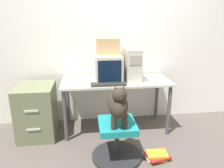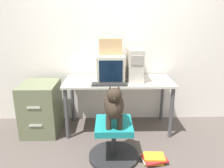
{
  "view_description": "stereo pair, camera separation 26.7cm",
  "coord_description": "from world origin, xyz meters",
  "views": [
    {
      "loc": [
        -0.41,
        -2.56,
        1.58
      ],
      "look_at": [
        -0.1,
        -0.03,
        0.79
      ],
      "focal_mm": 35.0,
      "sensor_mm": 36.0,
      "label": 1
    },
    {
      "loc": [
        -0.15,
        -2.58,
        1.58
      ],
      "look_at": [
        -0.1,
        -0.03,
        0.79
      ],
      "focal_mm": 35.0,
      "sensor_mm": 36.0,
      "label": 2
    }
  ],
  "objects": [
    {
      "name": "filing_cabinet",
      "position": [
        -1.09,
        0.26,
        0.36
      ],
      "size": [
        0.48,
        0.59,
        0.71
      ],
      "color": "#6B7251",
      "rests_on": "ground_plane"
    },
    {
      "name": "ground_plane",
      "position": [
        0.0,
        0.0,
        0.0
      ],
      "size": [
        12.0,
        12.0,
        0.0
      ],
      "primitive_type": "plane",
      "color": "#564C47"
    },
    {
      "name": "office_chair",
      "position": [
        -0.08,
        -0.39,
        0.21
      ],
      "size": [
        0.58,
        0.58,
        0.45
      ],
      "color": "#262628",
      "rests_on": "ground_plane"
    },
    {
      "name": "keyboard",
      "position": [
        -0.13,
        0.09,
        0.75
      ],
      "size": [
        0.46,
        0.15,
        0.03
      ],
      "color": "#2D2D2D",
      "rests_on": "desk"
    },
    {
      "name": "wall_back",
      "position": [
        0.0,
        0.68,
        1.3
      ],
      "size": [
        8.0,
        0.05,
        2.6
      ],
      "color": "white",
      "rests_on": "ground_plane"
    },
    {
      "name": "pc_tower",
      "position": [
        0.22,
        0.35,
        0.96
      ],
      "size": [
        0.2,
        0.47,
        0.43
      ],
      "color": "beige",
      "rests_on": "desk"
    },
    {
      "name": "crt_monitor",
      "position": [
        -0.11,
        0.35,
        0.92
      ],
      "size": [
        0.36,
        0.49,
        0.36
      ],
      "color": "beige",
      "rests_on": "desk"
    },
    {
      "name": "dog",
      "position": [
        -0.08,
        -0.43,
        0.69
      ],
      "size": [
        0.21,
        0.45,
        0.47
      ],
      "color": "#33281E",
      "rests_on": "office_chair"
    },
    {
      "name": "desk",
      "position": [
        0.0,
        0.31,
        0.65
      ],
      "size": [
        1.49,
        0.62,
        0.74
      ],
      "color": "beige",
      "rests_on": "ground_plane"
    },
    {
      "name": "computer_mouse",
      "position": [
        0.16,
        0.12,
        0.75
      ],
      "size": [
        0.06,
        0.05,
        0.03
      ],
      "color": "beige",
      "rests_on": "desk"
    },
    {
      "name": "cardboard_box",
      "position": [
        -0.11,
        0.35,
        1.2
      ],
      "size": [
        0.3,
        0.21,
        0.22
      ],
      "color": "tan",
      "rests_on": "crt_monitor"
    },
    {
      "name": "book_stack_floor",
      "position": [
        0.36,
        -0.48,
        0.04
      ],
      "size": [
        0.3,
        0.26,
        0.08
      ],
      "color": "gold",
      "rests_on": "ground_plane"
    }
  ]
}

